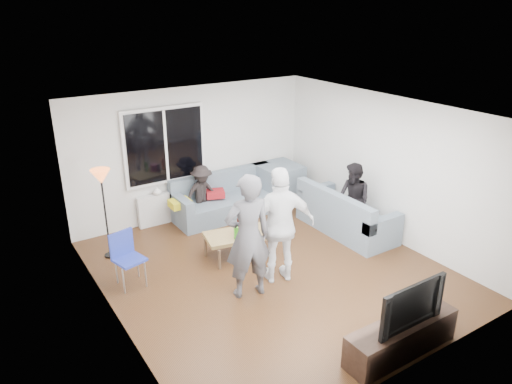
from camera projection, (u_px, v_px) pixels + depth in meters
floor at (271, 271)px, 7.88m from camera, size 5.00×5.50×0.04m
ceiling at (273, 111)px, 6.91m from camera, size 5.00×5.50×0.04m
wall_back at (192, 152)px, 9.56m from camera, size 5.00×0.04×2.60m
wall_front at (417, 277)px, 5.23m from camera, size 5.00×0.04×2.60m
wall_left at (108, 237)px, 6.12m from camera, size 0.04×5.50×2.60m
wall_right at (387, 168)px, 8.67m from camera, size 0.04×5.50×2.60m
window_frame at (165, 145)px, 9.10m from camera, size 1.62×0.06×1.47m
window_glass at (166, 146)px, 9.07m from camera, size 1.50×0.02×1.35m
window_mullion at (166, 146)px, 9.06m from camera, size 0.05×0.03×1.35m
radiator at (170, 207)px, 9.53m from camera, size 1.30×0.12×0.62m
potted_plant at (193, 179)px, 9.59m from camera, size 0.22×0.20×0.34m
vase at (157, 191)px, 9.23m from camera, size 0.19×0.19×0.16m
sofa_back_section at (229, 195)px, 9.76m from camera, size 2.30×0.85×0.85m
sofa_right_section at (347, 210)px, 9.07m from camera, size 2.00×0.85×0.85m
sofa_corner at (279, 184)px, 10.38m from camera, size 0.85×0.85×0.85m
cushion_yellow at (180, 203)px, 9.16m from camera, size 0.38×0.32×0.14m
cushion_red at (215, 194)px, 9.63m from camera, size 0.44×0.41×0.13m
coffee_table at (238, 244)px, 8.29m from camera, size 1.20×0.81×0.40m
pitcher at (241, 230)px, 8.17m from camera, size 0.17×0.17×0.17m
side_chair at (130, 260)px, 7.31m from camera, size 0.49×0.49×0.86m
floor_lamp at (105, 214)px, 8.03m from camera, size 0.32×0.32×1.56m
player_left at (248, 237)px, 6.90m from camera, size 0.77×0.58×1.90m
player_right at (281, 226)px, 7.30m from camera, size 1.17×0.75×1.85m
spectator_right at (353, 200)px, 8.86m from camera, size 0.53×0.67×1.38m
spectator_back at (202, 194)px, 9.43m from camera, size 0.78×0.49×1.15m
tv_console at (401, 337)px, 5.96m from camera, size 1.60×0.40×0.44m
television at (406, 302)px, 5.77m from camera, size 1.03×0.14×0.60m
bottle_d at (252, 225)px, 8.27m from camera, size 0.07×0.07×0.24m
bottle_e at (250, 222)px, 8.43m from camera, size 0.07×0.07×0.18m
bottle_c at (239, 224)px, 8.31m from camera, size 0.07×0.07×0.22m
bottle_b at (236, 233)px, 8.00m from camera, size 0.08×0.08×0.21m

